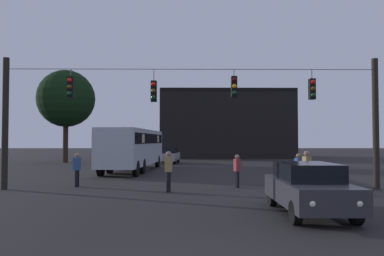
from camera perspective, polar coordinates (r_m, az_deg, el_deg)
ground_plane at (r=30.45m, az=-0.32°, el=-6.11°), size 168.00×168.00×0.00m
overhead_signal_span at (r=17.08m, az=-0.02°, el=2.39°), size 17.16×0.44×5.98m
city_bus at (r=27.77m, az=-8.86°, el=-2.63°), size 3.39×11.17×3.00m
car_near_right at (r=11.93m, az=17.25°, el=-8.61°), size 1.84×4.35×1.52m
car_far_left at (r=36.78m, az=-3.59°, el=-4.15°), size 2.16×4.45×1.52m
pedestrian_crossing_left at (r=17.85m, az=6.89°, el=-6.22°), size 0.32×0.41×1.55m
pedestrian_crossing_center at (r=16.64m, az=17.05°, el=-5.95°), size 0.31×0.40×1.78m
pedestrian_crossing_right at (r=16.24m, az=-3.58°, el=-6.20°), size 0.32×0.41×1.75m
pedestrian_near_bus at (r=18.18m, az=15.87°, el=-5.96°), size 0.29×0.39×1.61m
pedestrian_trailing at (r=18.84m, az=-17.07°, el=-5.81°), size 0.31×0.40×1.61m
corner_building at (r=51.25m, az=5.01°, el=0.47°), size 17.00×10.29×8.75m
tree_left_silhouette at (r=40.54m, az=-18.60°, el=4.23°), size 5.82×5.82×9.44m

